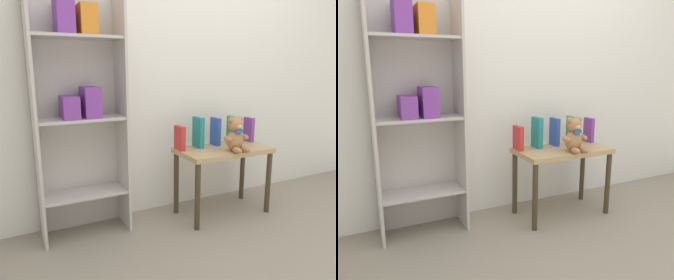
{
  "view_description": "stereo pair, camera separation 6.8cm",
  "coord_description": "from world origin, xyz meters",
  "views": [
    {
      "loc": [
        -1.38,
        -0.97,
        1.14
      ],
      "look_at": [
        -0.35,
        1.07,
        0.63
      ],
      "focal_mm": 35.0,
      "sensor_mm": 36.0,
      "label": 1
    },
    {
      "loc": [
        -1.32,
        -1.0,
        1.14
      ],
      "look_at": [
        -0.35,
        1.07,
        0.63
      ],
      "focal_mm": 35.0,
      "sensor_mm": 36.0,
      "label": 2
    }
  ],
  "objects": [
    {
      "name": "display_table",
      "position": [
        0.11,
        1.02,
        0.45
      ],
      "size": [
        0.72,
        0.38,
        0.53
      ],
      "color": "tan",
      "rests_on": "ground_plane"
    },
    {
      "name": "book_standing_green",
      "position": [
        0.27,
        1.14,
        0.64
      ],
      "size": [
        0.04,
        0.1,
        0.22
      ],
      "primitive_type": "cube",
      "rotation": [
        0.0,
        0.0,
        0.0
      ],
      "color": "#33934C",
      "rests_on": "display_table"
    },
    {
      "name": "bookshelf_side",
      "position": [
        -0.93,
        1.22,
        0.91
      ],
      "size": [
        0.58,
        0.27,
        1.62
      ],
      "color": "#BCB7B2",
      "rests_on": "ground_plane"
    },
    {
      "name": "book_standing_purple",
      "position": [
        0.43,
        1.12,
        0.63
      ],
      "size": [
        0.03,
        0.1,
        0.2
      ],
      "primitive_type": "cube",
      "rotation": [
        0.0,
        0.0,
        0.03
      ],
      "color": "purple",
      "rests_on": "display_table"
    },
    {
      "name": "wall_back",
      "position": [
        0.0,
        1.37,
        1.25
      ],
      "size": [
        4.8,
        0.06,
        2.5
      ],
      "color": "silver",
      "rests_on": "ground_plane"
    },
    {
      "name": "book_standing_red",
      "position": [
        -0.22,
        1.13,
        0.62
      ],
      "size": [
        0.04,
        0.12,
        0.18
      ],
      "primitive_type": "cube",
      "rotation": [
        0.0,
        0.0,
        -0.01
      ],
      "color": "red",
      "rests_on": "display_table"
    },
    {
      "name": "book_standing_teal",
      "position": [
        -0.06,
        1.13,
        0.65
      ],
      "size": [
        0.04,
        0.12,
        0.24
      ],
      "primitive_type": "cube",
      "rotation": [
        0.0,
        0.0,
        0.01
      ],
      "color": "teal",
      "rests_on": "display_table"
    },
    {
      "name": "teddy_bear",
      "position": [
        0.13,
        0.91,
        0.65
      ],
      "size": [
        0.2,
        0.18,
        0.26
      ],
      "color": "#A8754C",
      "rests_on": "display_table"
    },
    {
      "name": "book_standing_blue",
      "position": [
        0.11,
        1.13,
        0.64
      ],
      "size": [
        0.03,
        0.11,
        0.22
      ],
      "primitive_type": "cube",
      "rotation": [
        0.0,
        0.0,
        -0.01
      ],
      "color": "#2D51B7",
      "rests_on": "display_table"
    }
  ]
}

